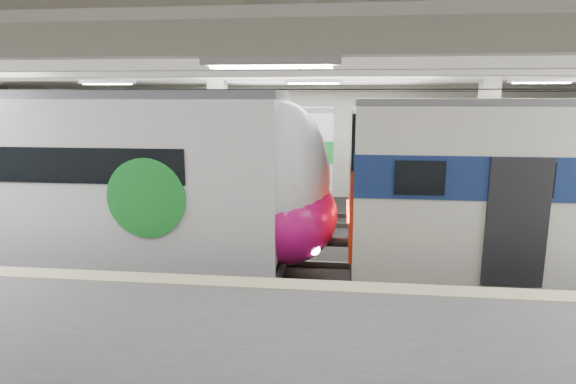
# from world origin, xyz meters

# --- Properties ---
(station_hall) EXTENTS (36.00, 24.00, 5.75)m
(station_hall) POSITION_xyz_m (0.00, -1.74, 3.24)
(station_hall) COLOR black
(station_hall) RESTS_ON ground
(modern_emu) EXTENTS (14.63, 3.02, 4.68)m
(modern_emu) POSITION_xyz_m (-5.94, -0.00, 2.30)
(modern_emu) COLOR silver
(modern_emu) RESTS_ON ground
(far_train) EXTENTS (12.90, 2.90, 4.15)m
(far_train) POSITION_xyz_m (-5.91, 5.50, 2.15)
(far_train) COLOR silver
(far_train) RESTS_ON ground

